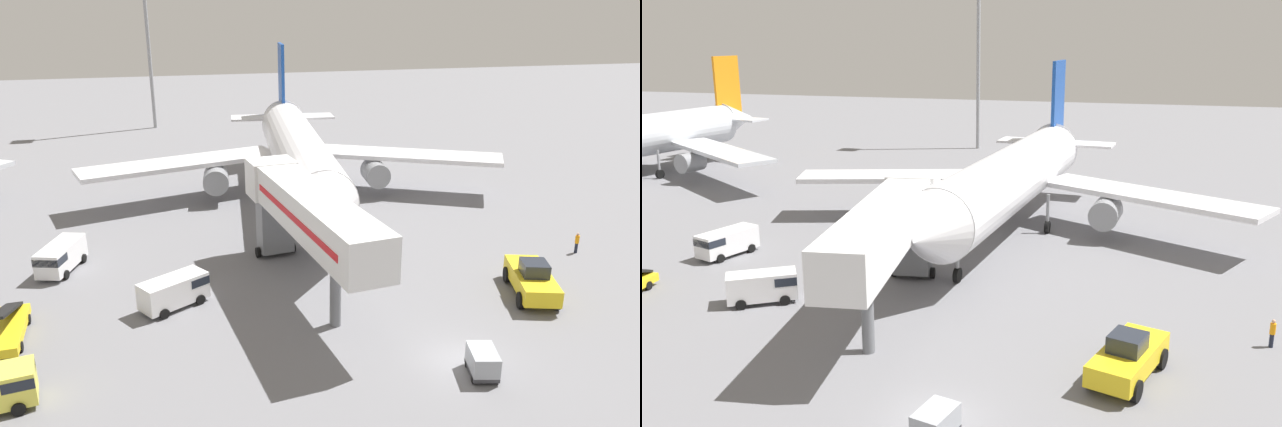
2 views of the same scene
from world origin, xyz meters
The scene contains 9 objects.
ground_plane centered at (0.00, 0.00, 0.00)m, with size 300.00×300.00×0.00m, color slate.
airplane_at_gate centered at (-2.27, 31.13, 5.00)m, with size 42.51×41.79×14.34m.
jet_bridge centered at (-6.28, 11.32, 5.68)m, with size 5.56×19.49×7.53m.
pushback_tug centered at (8.38, 6.30, 1.18)m, with size 4.17×6.59×2.55m.
belt_loader_truck centered at (-24.67, 8.87, 0.74)m, with size 2.07×5.73×2.86m.
service_van_near_center centered at (-22.97, 18.50, 1.18)m, with size 3.24×5.21×2.06m.
service_van_mid_left centered at (-14.97, 10.67, 1.17)m, with size 4.72×3.87×2.04m.
baggage_cart_far_left centered at (0.50, -1.49, 0.82)m, with size 1.86×2.40×1.48m.
ground_crew_worker_foreground centered at (16.12, 12.04, 0.89)m, with size 0.45×0.45×1.68m.
Camera 1 is at (-14.95, -26.69, 18.78)m, focal length 34.53 mm.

